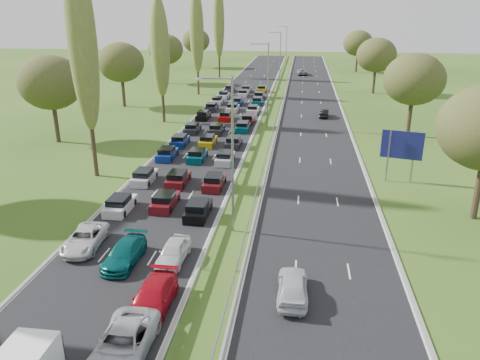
% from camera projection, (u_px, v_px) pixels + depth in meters
% --- Properties ---
extents(ground, '(260.00, 260.00, 0.00)m').
position_uv_depth(ground, '(268.00, 123.00, 71.14)').
color(ground, '#2F4C17').
rests_on(ground, ground).
extents(near_carriageway, '(10.50, 215.00, 0.04)m').
position_uv_depth(near_carriageway, '(227.00, 119.00, 74.29)').
color(near_carriageway, black).
rests_on(near_carriageway, ground).
extents(far_carriageway, '(10.50, 215.00, 0.04)m').
position_uv_depth(far_carriageway, '(313.00, 121.00, 72.64)').
color(far_carriageway, black).
rests_on(far_carriageway, ground).
extents(central_reservation, '(2.36, 215.00, 0.32)m').
position_uv_depth(central_reservation, '(269.00, 116.00, 73.28)').
color(central_reservation, gray).
rests_on(central_reservation, ground).
extents(lamp_columns, '(0.18, 140.18, 12.00)m').
position_uv_depth(lamp_columns, '(268.00, 86.00, 67.22)').
color(lamp_columns, gray).
rests_on(lamp_columns, ground).
extents(poplar_row, '(2.80, 127.80, 22.44)m').
position_uv_depth(poplar_row, '(134.00, 43.00, 57.82)').
color(poplar_row, '#2D2116').
rests_on(poplar_row, ground).
extents(woodland_left, '(8.00, 166.00, 11.10)m').
position_uv_depth(woodland_left, '(36.00, 87.00, 55.57)').
color(woodland_left, '#2D2116').
rests_on(woodland_left, ground).
extents(woodland_right, '(8.00, 153.00, 11.10)m').
position_uv_depth(woodland_right, '(430.00, 89.00, 53.70)').
color(woodland_right, '#2D2116').
rests_on(woodland_right, ground).
extents(traffic_queue_fill, '(9.09, 67.36, 0.80)m').
position_uv_depth(traffic_queue_fill, '(221.00, 123.00, 69.22)').
color(traffic_queue_fill, silver).
rests_on(traffic_queue_fill, ground).
extents(near_car_2, '(2.65, 5.14, 1.39)m').
position_uv_depth(near_car_2, '(85.00, 239.00, 33.87)').
color(near_car_2, silver).
rests_on(near_car_2, near_carriageway).
extents(near_car_7, '(2.09, 4.90, 1.41)m').
position_uv_depth(near_car_7, '(125.00, 253.00, 31.84)').
color(near_car_7, '#054E4F').
rests_on(near_car_7, near_carriageway).
extents(near_car_10, '(2.62, 5.57, 1.54)m').
position_uv_depth(near_car_10, '(123.00, 344.00, 23.11)').
color(near_car_10, '#B5B8BF').
rests_on(near_car_10, near_carriageway).
extents(near_car_11, '(2.16, 5.19, 1.50)m').
position_uv_depth(near_car_11, '(152.00, 298.00, 26.80)').
color(near_car_11, '#AD0A19').
rests_on(near_car_11, near_carriageway).
extents(near_car_12, '(1.84, 4.26, 1.43)m').
position_uv_depth(near_car_12, '(174.00, 251.00, 32.04)').
color(near_car_12, silver).
rests_on(near_car_12, near_carriageway).
extents(far_car_0, '(1.90, 4.61, 1.56)m').
position_uv_depth(far_car_0, '(293.00, 286.00, 27.92)').
color(far_car_0, silver).
rests_on(far_car_0, far_carriageway).
extents(far_car_1, '(1.70, 4.09, 1.31)m').
position_uv_depth(far_car_1, '(324.00, 113.00, 75.08)').
color(far_car_1, black).
rests_on(far_car_1, far_carriageway).
extents(far_car_2, '(3.07, 5.89, 1.58)m').
position_uv_depth(far_car_2, '(302.00, 72.00, 123.49)').
color(far_car_2, gray).
rests_on(far_car_2, far_carriageway).
extents(direction_sign, '(3.90, 1.09, 5.20)m').
position_uv_depth(direction_sign, '(402.00, 147.00, 46.01)').
color(direction_sign, gray).
rests_on(direction_sign, ground).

